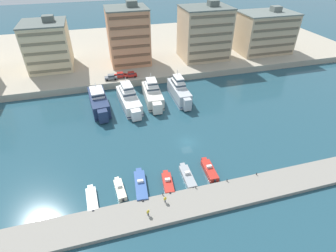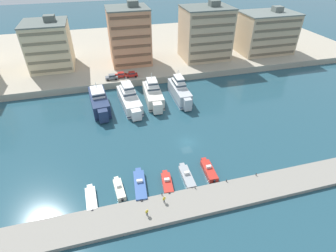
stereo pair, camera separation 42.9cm
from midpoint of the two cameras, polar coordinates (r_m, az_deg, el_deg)
name	(u,v)px [view 2 (the right image)]	position (r m, az deg, el deg)	size (l,w,h in m)	color
ground_plane	(187,142)	(64.15, 4.39, -3.55)	(400.00, 400.00, 0.00)	#234C5B
quay_promenade	(139,48)	(122.98, -6.23, 16.46)	(180.00, 70.00, 2.26)	#ADA38E
pier_dock	(217,197)	(52.19, 10.88, -15.03)	(120.00, 6.30, 0.82)	gray
yacht_navy_far_left	(99,102)	(78.39, -14.58, 5.18)	(5.76, 17.01, 7.35)	navy
yacht_white_left	(129,99)	(78.11, -8.29, 5.91)	(5.93, 17.93, 8.27)	white
yacht_ivory_mid_left	(153,94)	(79.90, -3.12, 6.97)	(5.33, 16.47, 8.30)	silver
yacht_silver_center_left	(180,91)	(80.87, 2.71, 7.55)	(3.99, 16.06, 8.79)	silver
motorboat_white_far_left	(91,198)	(53.08, -16.15, -14.92)	(2.22, 6.65, 0.88)	white
motorboat_cream_left	(119,189)	(53.27, -10.34, -13.34)	(2.07, 6.15, 1.57)	beige
motorboat_blue_mid_left	(140,185)	(53.41, -5.89, -12.65)	(2.80, 8.81, 1.61)	#33569E
motorboat_red_center_left	(167,183)	(53.63, 0.02, -12.26)	(2.41, 6.42, 1.45)	red
motorboat_grey_center	(187,176)	(55.13, 4.36, -10.83)	(1.97, 7.39, 1.39)	#9EA3A8
motorboat_red_center_right	(209,170)	(56.70, 9.08, -9.46)	(2.16, 7.01, 1.62)	red
car_grey_far_left	(112,77)	(90.81, -12.02, 10.44)	(4.12, 1.96, 1.80)	slate
car_red_left	(121,75)	(91.76, -10.14, 10.93)	(4.17, 2.06, 1.80)	red
car_red_mid_left	(132,74)	(91.58, -7.81, 11.11)	(4.14, 2.01, 1.80)	red
apartment_block_left	(49,45)	(105.46, -24.34, 15.75)	(14.89, 15.37, 17.86)	beige
apartment_block_mid_left	(129,36)	(101.62, -8.32, 18.84)	(14.49, 13.34, 21.62)	tan
apartment_block_center_left	(205,33)	(106.55, 8.24, 19.38)	(17.87, 14.11, 20.84)	#C6AD89
apartment_block_center	(266,32)	(119.64, 20.59, 18.53)	(21.53, 14.78, 17.53)	#C6AD89
pedestrian_near_edge	(147,212)	(47.76, -4.35, -18.14)	(0.54, 0.39, 1.56)	#282D3D
pedestrian_mid_deck	(164,199)	(49.38, -0.59, -15.58)	(0.57, 0.34, 1.54)	#4C515B
bollard_west	(162,194)	(50.89, -1.08, -14.58)	(0.20, 0.20, 0.61)	#2D2D33
bollard_west_mid	(195,187)	(52.29, 6.16, -13.07)	(0.20, 0.20, 0.61)	#2D2D33
bollard_east_mid	(226,180)	(54.47, 12.84, -11.48)	(0.20, 0.20, 0.61)	#2D2D33
bollard_east	(256,174)	(57.34, 18.86, -9.90)	(0.20, 0.20, 0.61)	#2D2D33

